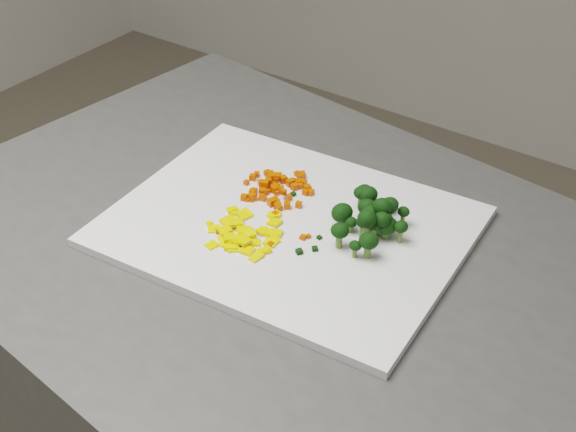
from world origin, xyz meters
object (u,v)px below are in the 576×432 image
Objects in this scene: carrot_pile at (277,183)px; pepper_pile at (245,229)px; cutting_board at (288,226)px; broccoli_pile at (373,216)px.

carrot_pile reaches higher than pepper_pile.
cutting_board is 0.11m from broccoli_pile.
pepper_pile is 0.97× the size of broccoli_pile.
broccoli_pile reaches higher than cutting_board.
broccoli_pile reaches higher than pepper_pile.
broccoli_pile is at bearing 22.87° from cutting_board.
broccoli_pile is at bearing -2.92° from carrot_pile.
pepper_pile is at bearing -77.44° from carrot_pile.
cutting_board is at bearing -157.13° from broccoli_pile.
carrot_pile is at bearing 136.71° from cutting_board.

